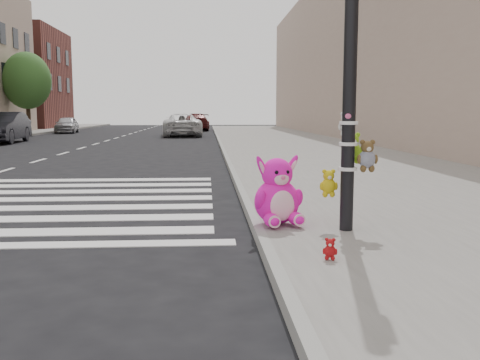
{
  "coord_description": "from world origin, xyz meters",
  "views": [
    {
      "loc": [
        0.91,
        -4.49,
        1.57
      ],
      "look_at": [
        1.31,
        1.91,
        0.75
      ],
      "focal_mm": 40.0,
      "sensor_mm": 36.0,
      "label": 1
    }
  ],
  "objects_px": {
    "red_teddy": "(330,249)",
    "pink_bunny": "(278,196)",
    "car_white_near": "(182,125)",
    "signal_pole": "(351,90)",
    "car_dark_far": "(3,127)"
  },
  "relations": [
    {
      "from": "red_teddy",
      "to": "pink_bunny",
      "type": "bearing_deg",
      "value": 114.41
    },
    {
      "from": "red_teddy",
      "to": "car_white_near",
      "type": "height_order",
      "value": "car_white_near"
    },
    {
      "from": "signal_pole",
      "to": "red_teddy",
      "type": "distance_m",
      "value": 2.12
    },
    {
      "from": "red_teddy",
      "to": "car_dark_far",
      "type": "relative_size",
      "value": 0.05
    },
    {
      "from": "pink_bunny",
      "to": "car_white_near",
      "type": "distance_m",
      "value": 28.11
    },
    {
      "from": "signal_pole",
      "to": "pink_bunny",
      "type": "bearing_deg",
      "value": 156.02
    },
    {
      "from": "signal_pole",
      "to": "car_dark_far",
      "type": "height_order",
      "value": "signal_pole"
    },
    {
      "from": "red_teddy",
      "to": "car_white_near",
      "type": "distance_m",
      "value": 29.8
    },
    {
      "from": "pink_bunny",
      "to": "car_dark_far",
      "type": "distance_m",
      "value": 23.8
    },
    {
      "from": "red_teddy",
      "to": "car_dark_far",
      "type": "xyz_separation_m",
      "value": [
        -11.44,
        22.69,
        0.53
      ]
    },
    {
      "from": "pink_bunny",
      "to": "red_teddy",
      "type": "height_order",
      "value": "pink_bunny"
    },
    {
      "from": "signal_pole",
      "to": "red_teddy",
      "type": "xyz_separation_m",
      "value": [
        -0.52,
        -1.31,
        -1.58
      ]
    },
    {
      "from": "signal_pole",
      "to": "pink_bunny",
      "type": "distance_m",
      "value": 1.59
    },
    {
      "from": "red_teddy",
      "to": "car_dark_far",
      "type": "bearing_deg",
      "value": 131.26
    },
    {
      "from": "pink_bunny",
      "to": "car_white_near",
      "type": "bearing_deg",
      "value": 81.63
    }
  ]
}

